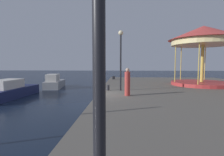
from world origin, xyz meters
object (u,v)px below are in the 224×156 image
(bollard_center, at_px, (108,88))
(bollard_south, at_px, (114,78))
(carousel, at_px, (203,41))
(motorboat_grey, at_px, (54,83))
(person_mid_promenade, at_px, (127,83))
(bollard_north, at_px, (113,78))
(lamp_post_mid_promenade, at_px, (121,50))
(motorboat_navy, at_px, (8,91))

(bollard_center, bearing_deg, bollard_south, 89.60)
(carousel, distance_m, bollard_center, 10.03)
(bollard_center, bearing_deg, carousel, 23.33)
(motorboat_grey, height_order, person_mid_promenade, person_mid_promenade)
(bollard_center, bearing_deg, bollard_north, 90.52)
(lamp_post_mid_promenade, bearing_deg, bollard_center, 178.04)
(bollard_north, relative_size, bollard_center, 1.00)
(motorboat_grey, xyz_separation_m, person_mid_promenade, (8.10, -8.83, 1.00))
(motorboat_navy, relative_size, lamp_post_mid_promenade, 1.36)
(bollard_south, bearing_deg, bollard_center, -90.40)
(carousel, height_order, person_mid_promenade, carousel)
(bollard_center, bearing_deg, lamp_post_mid_promenade, -1.96)
(carousel, bearing_deg, bollard_north, 146.98)
(motorboat_navy, relative_size, bollard_south, 15.00)
(bollard_north, distance_m, person_mid_promenade, 11.50)
(bollard_center, bearing_deg, motorboat_navy, 175.15)
(carousel, height_order, bollard_north, carousel)
(carousel, relative_size, person_mid_promenade, 3.60)
(motorboat_grey, relative_size, carousel, 0.69)
(lamp_post_mid_promenade, xyz_separation_m, bollard_center, (-0.95, 0.03, -2.81))
(bollard_north, bearing_deg, motorboat_navy, -133.93)
(motorboat_grey, distance_m, lamp_post_mid_promenade, 10.68)
(lamp_post_mid_promenade, height_order, bollard_north, lamp_post_mid_promenade)
(motorboat_grey, bearing_deg, lamp_post_mid_promenade, -41.21)
(motorboat_grey, bearing_deg, carousel, -11.21)
(person_mid_promenade, bearing_deg, bollard_north, 97.35)
(motorboat_navy, height_order, bollard_south, motorboat_navy)
(motorboat_grey, height_order, lamp_post_mid_promenade, lamp_post_mid_promenade)
(carousel, relative_size, bollard_center, 15.55)
(carousel, xyz_separation_m, person_mid_promenade, (-7.11, -5.81, -3.25))
(bollard_north, xyz_separation_m, person_mid_promenade, (1.47, -11.39, 0.61))
(lamp_post_mid_promenade, bearing_deg, person_mid_promenade, -78.42)
(carousel, xyz_separation_m, bollard_center, (-8.50, -3.67, -3.86))
(bollard_north, xyz_separation_m, bollard_south, (0.15, 0.38, 0.00))
(bollard_south, bearing_deg, lamp_post_mid_promenade, -84.76)
(motorboat_navy, distance_m, person_mid_promenade, 10.16)
(motorboat_navy, xyz_separation_m, carousel, (16.81, 2.96, 4.30))
(carousel, relative_size, lamp_post_mid_promenade, 1.41)
(carousel, distance_m, lamp_post_mid_promenade, 8.47)
(motorboat_grey, height_order, bollard_south, motorboat_grey)
(motorboat_navy, height_order, bollard_north, motorboat_navy)
(lamp_post_mid_promenade, bearing_deg, bollard_north, 96.38)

